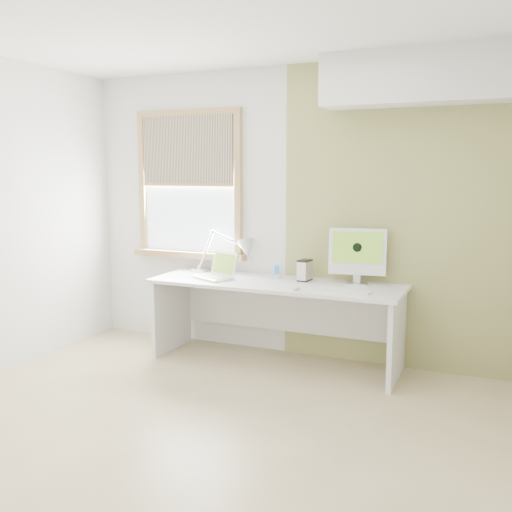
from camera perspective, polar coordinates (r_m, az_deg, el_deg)
The scene contains 12 objects.
room at distance 3.64m, azimuth -6.61°, elevation 2.46°, with size 4.04×3.54×2.64m.
accent_wall at distance 4.96m, azimuth 13.95°, elevation 3.83°, with size 2.00×0.02×2.60m, color #979554.
soffit at distance 4.80m, azimuth 16.54°, elevation 16.77°, with size 1.60×0.40×0.42m, color white.
window at distance 5.61m, azimuth -6.73°, elevation 7.03°, with size 1.20×0.14×1.42m.
desk at distance 5.04m, azimuth 2.17°, elevation -4.66°, with size 2.20×0.70×0.73m.
desk_lamp at distance 5.32m, azimuth -1.83°, elevation 0.47°, with size 0.72×0.29×0.40m.
laptop at distance 5.12m, azimuth -3.77°, elevation -1.57°, with size 0.42×0.39×0.23m.
phone_dock at distance 5.13m, azimuth 2.10°, elevation -1.80°, with size 0.07×0.07×0.13m.
external_drive at distance 5.00m, azimuth 4.88°, elevation -1.43°, with size 0.11×0.15×0.19m.
imac at distance 4.91m, azimuth 10.07°, elevation 0.32°, with size 0.49×0.18×0.47m.
keyboard at distance 4.61m, azimuth 8.68°, elevation -3.37°, with size 0.47×0.18×0.02m.
mouse at distance 4.64m, azimuth 4.00°, elevation -3.19°, with size 0.06×0.10×0.03m, color white.
Camera 1 is at (1.82, -3.13, 1.67)m, focal length 40.17 mm.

